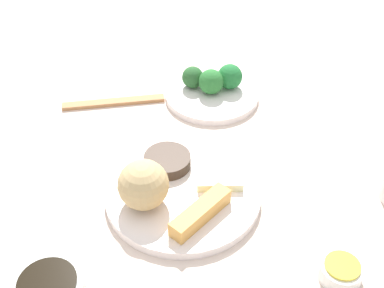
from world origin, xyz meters
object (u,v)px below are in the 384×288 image
Objects in this scene: main_plate at (183,194)px; broccoli_plate at (212,95)px; sauce_ramekin_hot_mustard at (341,272)px; chopsticks_pair at (114,102)px.

broccoli_plate is at bearing 157.07° from main_plate.
sauce_ramekin_hot_mustard is 0.56m from chopsticks_pair.
chopsticks_pair is at bearing -162.78° from main_plate.
chopsticks_pair is at bearing -150.51° from sauce_ramekin_hot_mustard.
main_plate is 1.23× the size of chopsticks_pair.
chopsticks_pair is (-0.02, -0.20, -0.00)m from broccoli_plate.
chopsticks_pair is (-0.29, -0.09, -0.00)m from main_plate.
broccoli_plate is 0.48m from sauce_ramekin_hot_mustard.
main_plate is 1.31× the size of broccoli_plate.
main_plate is 0.29m from broccoli_plate.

